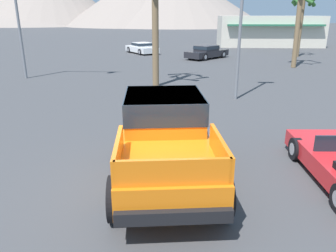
{
  "coord_description": "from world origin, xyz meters",
  "views": [
    {
      "loc": [
        0.75,
        -7.28,
        3.86
      ],
      "look_at": [
        0.35,
        0.76,
        1.11
      ],
      "focal_mm": 35.0,
      "sensor_mm": 36.0,
      "label": 1
    }
  ],
  "objects_px": {
    "parked_car_dark": "(207,52)",
    "orange_pickup_truck": "(165,134)",
    "parked_car_white": "(142,48)",
    "traffic_light_main": "(42,10)",
    "palm_tree_short": "(303,9)"
  },
  "relations": [
    {
      "from": "parked_car_dark",
      "to": "orange_pickup_truck",
      "type": "bearing_deg",
      "value": -55.39
    },
    {
      "from": "parked_car_white",
      "to": "traffic_light_main",
      "type": "height_order",
      "value": "traffic_light_main"
    },
    {
      "from": "parked_car_dark",
      "to": "traffic_light_main",
      "type": "distance_m",
      "value": 15.28
    },
    {
      "from": "orange_pickup_truck",
      "to": "traffic_light_main",
      "type": "xyz_separation_m",
      "value": [
        -8.09,
        12.88,
        3.0
      ]
    },
    {
      "from": "orange_pickup_truck",
      "to": "palm_tree_short",
      "type": "bearing_deg",
      "value": 59.54
    },
    {
      "from": "parked_car_dark",
      "to": "palm_tree_short",
      "type": "height_order",
      "value": "palm_tree_short"
    },
    {
      "from": "orange_pickup_truck",
      "to": "parked_car_dark",
      "type": "xyz_separation_m",
      "value": [
        2.48,
        23.34,
        -0.52
      ]
    },
    {
      "from": "parked_car_dark",
      "to": "traffic_light_main",
      "type": "bearing_deg",
      "value": -94.62
    },
    {
      "from": "parked_car_dark",
      "to": "traffic_light_main",
      "type": "height_order",
      "value": "traffic_light_main"
    },
    {
      "from": "parked_car_dark",
      "to": "palm_tree_short",
      "type": "xyz_separation_m",
      "value": [
        8.83,
        1.97,
        3.75
      ]
    },
    {
      "from": "orange_pickup_truck",
      "to": "parked_car_dark",
      "type": "distance_m",
      "value": 23.48
    },
    {
      "from": "palm_tree_short",
      "to": "orange_pickup_truck",
      "type": "bearing_deg",
      "value": -114.08
    },
    {
      "from": "orange_pickup_truck",
      "to": "parked_car_dark",
      "type": "bearing_deg",
      "value": 77.55
    },
    {
      "from": "traffic_light_main",
      "to": "palm_tree_short",
      "type": "relative_size",
      "value": 1.03
    },
    {
      "from": "orange_pickup_truck",
      "to": "traffic_light_main",
      "type": "bearing_deg",
      "value": 115.75
    }
  ]
}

